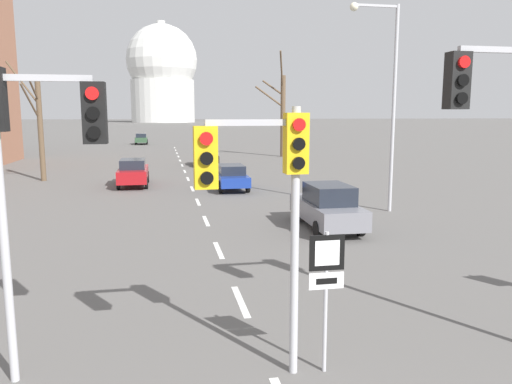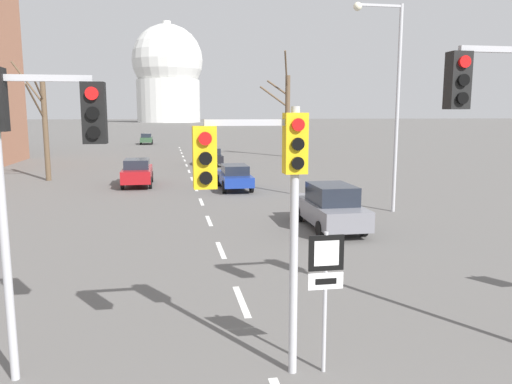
# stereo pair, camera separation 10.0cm
# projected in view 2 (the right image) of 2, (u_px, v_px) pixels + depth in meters

# --- Properties ---
(lane_stripe_1) EXTENTS (0.16, 2.00, 0.01)m
(lane_stripe_1) POSITION_uv_depth(u_px,v_px,m) (241.00, 301.00, 11.69)
(lane_stripe_1) COLOR silver
(lane_stripe_1) RESTS_ON ground_plane
(lane_stripe_2) EXTENTS (0.16, 2.00, 0.01)m
(lane_stripe_2) POSITION_uv_depth(u_px,v_px,m) (221.00, 250.00, 16.07)
(lane_stripe_2) COLOR silver
(lane_stripe_2) RESTS_ON ground_plane
(lane_stripe_3) EXTENTS (0.16, 2.00, 0.01)m
(lane_stripe_3) POSITION_uv_depth(u_px,v_px,m) (209.00, 221.00, 20.44)
(lane_stripe_3) COLOR silver
(lane_stripe_3) RESTS_ON ground_plane
(lane_stripe_4) EXTENTS (0.16, 2.00, 0.01)m
(lane_stripe_4) POSITION_uv_depth(u_px,v_px,m) (201.00, 202.00, 24.82)
(lane_stripe_4) COLOR silver
(lane_stripe_4) RESTS_ON ground_plane
(lane_stripe_5) EXTENTS (0.16, 2.00, 0.01)m
(lane_stripe_5) POSITION_uv_depth(u_px,v_px,m) (196.00, 189.00, 29.19)
(lane_stripe_5) COLOR silver
(lane_stripe_5) RESTS_ON ground_plane
(lane_stripe_6) EXTENTS (0.16, 2.00, 0.01)m
(lane_stripe_6) POSITION_uv_depth(u_px,v_px,m) (192.00, 179.00, 33.57)
(lane_stripe_6) COLOR silver
(lane_stripe_6) RESTS_ON ground_plane
(lane_stripe_7) EXTENTS (0.16, 2.00, 0.01)m
(lane_stripe_7) POSITION_uv_depth(u_px,v_px,m) (189.00, 171.00, 37.94)
(lane_stripe_7) COLOR silver
(lane_stripe_7) RESTS_ON ground_plane
(lane_stripe_8) EXTENTS (0.16, 2.00, 0.01)m
(lane_stripe_8) POSITION_uv_depth(u_px,v_px,m) (187.00, 165.00, 42.32)
(lane_stripe_8) COLOR silver
(lane_stripe_8) RESTS_ON ground_plane
(lane_stripe_9) EXTENTS (0.16, 2.00, 0.01)m
(lane_stripe_9) POSITION_uv_depth(u_px,v_px,m) (185.00, 160.00, 46.70)
(lane_stripe_9) COLOR silver
(lane_stripe_9) RESTS_ON ground_plane
(lane_stripe_10) EXTENTS (0.16, 2.00, 0.01)m
(lane_stripe_10) POSITION_uv_depth(u_px,v_px,m) (183.00, 156.00, 51.07)
(lane_stripe_10) COLOR silver
(lane_stripe_10) RESTS_ON ground_plane
(lane_stripe_11) EXTENTS (0.16, 2.00, 0.01)m
(lane_stripe_11) POSITION_uv_depth(u_px,v_px,m) (182.00, 153.00, 55.45)
(lane_stripe_11) COLOR silver
(lane_stripe_11) RESTS_ON ground_plane
(lane_stripe_12) EXTENTS (0.16, 2.00, 0.01)m
(lane_stripe_12) POSITION_uv_depth(u_px,v_px,m) (180.00, 150.00, 59.82)
(lane_stripe_12) COLOR silver
(lane_stripe_12) RESTS_ON ground_plane
(lane_stripe_13) EXTENTS (0.16, 2.00, 0.01)m
(lane_stripe_13) POSITION_uv_depth(u_px,v_px,m) (179.00, 148.00, 64.20)
(lane_stripe_13) COLOR silver
(lane_stripe_13) RESTS_ON ground_plane
(traffic_signal_centre_tall) EXTENTS (1.79, 0.34, 4.47)m
(traffic_signal_centre_tall) POSITION_uv_depth(u_px,v_px,m) (263.00, 177.00, 7.87)
(traffic_signal_centre_tall) COLOR #B2B2B7
(traffic_signal_centre_tall) RESTS_ON ground_plane
(traffic_signal_near_left) EXTENTS (1.83, 0.34, 5.14)m
(traffic_signal_near_left) POSITION_uv_depth(u_px,v_px,m) (31.00, 144.00, 7.74)
(traffic_signal_near_left) COLOR #B2B2B7
(traffic_signal_near_left) RESTS_ON ground_plane
(route_sign_post) EXTENTS (0.60, 0.08, 2.44)m
(route_sign_post) POSITION_uv_depth(u_px,v_px,m) (326.00, 278.00, 8.24)
(route_sign_post) COLOR #B2B2B7
(route_sign_post) RESTS_ON ground_plane
(street_lamp_right) EXTENTS (2.23, 0.36, 8.93)m
(street_lamp_right) POSITION_uv_depth(u_px,v_px,m) (390.00, 88.00, 21.52)
(street_lamp_right) COLOR #B2B2B7
(street_lamp_right) RESTS_ON ground_plane
(sedan_near_left) EXTENTS (1.80, 4.53, 1.72)m
(sedan_near_left) POSITION_uv_depth(u_px,v_px,m) (330.00, 207.00, 18.93)
(sedan_near_left) COLOR slate
(sedan_near_left) RESTS_ON ground_plane
(sedan_near_right) EXTENTS (1.77, 4.53, 1.64)m
(sedan_near_right) POSITION_uv_depth(u_px,v_px,m) (137.00, 172.00, 30.24)
(sedan_near_right) COLOR maroon
(sedan_near_right) RESTS_ON ground_plane
(sedan_mid_centre) EXTENTS (1.71, 4.35, 1.45)m
(sedan_mid_centre) POSITION_uv_depth(u_px,v_px,m) (235.00, 176.00, 28.78)
(sedan_mid_centre) COLOR navy
(sedan_mid_centre) RESTS_ON ground_plane
(sedan_far_left) EXTENTS (1.85, 4.13, 1.49)m
(sedan_far_left) POSITION_uv_depth(u_px,v_px,m) (211.00, 156.00, 42.10)
(sedan_far_left) COLOR black
(sedan_far_left) RESTS_ON ground_plane
(sedan_far_right) EXTENTS (1.73, 4.01, 1.55)m
(sedan_far_right) POSITION_uv_depth(u_px,v_px,m) (146.00, 139.00, 71.24)
(sedan_far_right) COLOR #2D4C33
(sedan_far_right) RESTS_ON ground_plane
(bare_tree_left_near) EXTENTS (2.23, 3.12, 7.71)m
(bare_tree_left_near) POSITION_uv_depth(u_px,v_px,m) (44.00, 124.00, 32.13)
(bare_tree_left_near) COLOR brown
(bare_tree_left_near) RESTS_ON ground_plane
(bare_tree_right_near) EXTENTS (3.10, 3.58, 10.26)m
(bare_tree_right_near) POSITION_uv_depth(u_px,v_px,m) (286.00, 112.00, 50.22)
(bare_tree_right_near) COLOR brown
(bare_tree_right_near) RESTS_ON ground_plane
(capitol_dome) EXTENTS (34.69, 34.69, 49.00)m
(capitol_dome) POSITION_uv_depth(u_px,v_px,m) (168.00, 74.00, 247.36)
(capitol_dome) COLOR silver
(capitol_dome) RESTS_ON ground_plane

